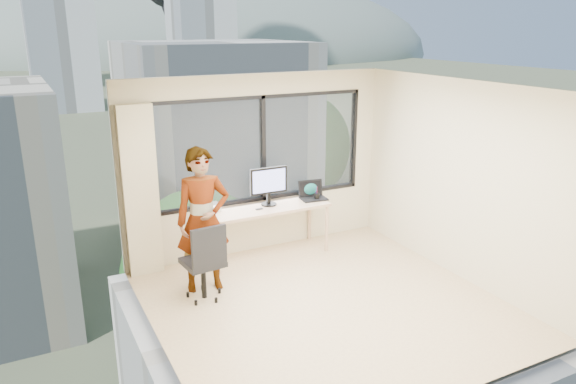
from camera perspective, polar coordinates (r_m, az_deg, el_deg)
floor at (r=6.74m, az=3.96°, el=-11.65°), size 4.00×4.00×0.01m
ceiling at (r=5.95m, az=4.48°, el=10.90°), size 4.00×4.00×0.01m
wall_front at (r=4.75m, az=16.89°, el=-7.77°), size 4.00×0.01×2.60m
wall_left at (r=5.51m, az=-13.96°, el=-4.02°), size 0.01×4.00×2.60m
wall_right at (r=7.42m, az=17.54°, el=1.15°), size 0.01×4.00×2.60m
window_wall at (r=7.90m, az=-2.99°, el=4.55°), size 3.30×0.16×1.55m
curtain at (r=7.36m, az=-15.23°, el=-0.00°), size 0.45×0.14×2.30m
desk at (r=7.91m, az=-2.18°, el=-4.12°), size 1.80×0.60×0.75m
chair at (r=6.73m, az=-8.96°, el=-7.05°), size 0.57×0.57×1.02m
person at (r=6.83m, az=-8.91°, el=-2.94°), size 0.73×0.54×1.84m
monitor at (r=7.78m, az=-2.04°, el=0.63°), size 0.57×0.13×0.57m
game_console at (r=7.71m, az=-8.38°, el=-1.61°), size 0.34×0.29×0.08m
laptop at (r=8.07m, az=2.73°, el=0.05°), size 0.42×0.44×0.24m
cellphone at (r=7.68m, az=-3.04°, el=-1.79°), size 0.10×0.05×0.01m
pen_cup at (r=8.09m, az=3.04°, el=-0.47°), size 0.09×0.09×0.10m
handbag at (r=8.23m, az=2.37°, el=0.30°), size 0.29×0.16×0.22m
exterior_ground at (r=126.26m, az=-25.67°, el=7.58°), size 400.00×400.00×0.04m
near_bldg_b at (r=46.53m, az=-7.66°, el=5.49°), size 14.00×13.00×16.00m
near_bldg_c at (r=48.33m, az=17.35°, el=1.64°), size 12.00×10.00×10.00m
far_tower_b at (r=125.55m, az=-22.82°, el=14.80°), size 13.00×13.00×30.00m
far_tower_c at (r=152.86m, az=-9.08°, el=15.30°), size 15.00×15.00×26.00m
hill_b at (r=341.43m, az=-9.78°, el=13.96°), size 300.00×220.00×96.00m
tree_b at (r=27.26m, az=-8.99°, el=-10.98°), size 7.60×7.60×9.00m
tree_c at (r=52.99m, az=1.97°, el=3.73°), size 8.40×8.40×10.00m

